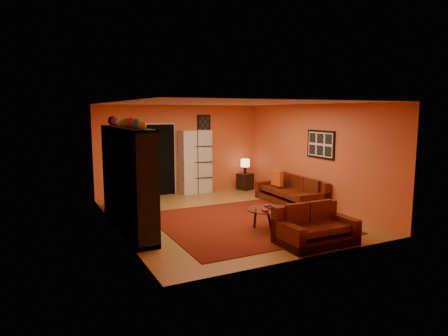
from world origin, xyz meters
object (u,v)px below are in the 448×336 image
sofa (293,193)px  table_lamp (245,163)px  loveseat (313,228)px  bowl_chair (122,195)px  tv (130,182)px  storage_cabinet (195,162)px  entertainment_unit (127,179)px  side_table (245,181)px  coffee_table (267,211)px

sofa → table_lamp: bearing=97.3°
loveseat → bowl_chair: 4.95m
tv → sofa: (4.36, 0.41, -0.71)m
sofa → storage_cabinet: 3.09m
entertainment_unit → tv: (0.05, -0.07, -0.05)m
bowl_chair → table_lamp: size_ratio=1.73×
storage_cabinet → table_lamp: bearing=-13.4°
sofa → tv: bearing=-172.0°
bowl_chair → table_lamp: 4.06m
entertainment_unit → sofa: (4.41, 0.34, -0.76)m
sofa → side_table: size_ratio=4.45×
entertainment_unit → loveseat: 3.82m
loveseat → bowl_chair: size_ratio=1.82×
tv → side_table: 5.00m
sofa → coffee_table: size_ratio=2.62×
entertainment_unit → loveseat: (2.85, -2.42, -0.76)m
entertainment_unit → table_lamp: size_ratio=6.67×
tv → table_lamp: bearing=-57.7°
coffee_table → storage_cabinet: bearing=88.5°
side_table → loveseat: bearing=-105.4°
sofa → coffee_table: (-1.86, -1.67, 0.10)m
bowl_chair → side_table: size_ratio=1.56×
sofa → bowl_chair: (-4.14, 1.47, 0.05)m
coffee_table → entertainment_unit: bearing=152.4°
entertainment_unit → storage_cabinet: bearing=46.5°
tv → storage_cabinet: bearing=-42.2°
coffee_table → tv: bearing=153.2°
sofa → loveseat: bearing=-116.9°
entertainment_unit → coffee_table: bearing=-27.6°
side_table → table_lamp: table_lamp is taller
entertainment_unit → tv: entertainment_unit is taller
storage_cabinet → table_lamp: size_ratio=4.15×
entertainment_unit → side_table: (4.23, 2.57, -0.80)m
tv → bowl_chair: tv is taller
bowl_chair → side_table: (3.95, 0.76, -0.09)m
bowl_chair → side_table: 4.03m
bowl_chair → coffee_table: bearing=-54.1°
entertainment_unit → sofa: 4.49m
sofa → bowl_chair: bearing=163.1°
side_table → storage_cabinet: bearing=171.7°
storage_cabinet → table_lamp: (1.57, -0.23, -0.12)m
side_table → table_lamp: size_ratio=1.11×
entertainment_unit → bowl_chair: 1.96m
loveseat → table_lamp: bearing=-15.5°
loveseat → side_table: size_ratio=2.83×
sofa → table_lamp: table_lamp is taller
tv → table_lamp: size_ratio=2.15×
coffee_table → side_table: side_table is taller
sofa → storage_cabinet: (-1.76, 2.46, 0.65)m
loveseat → coffee_table: loveseat is taller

